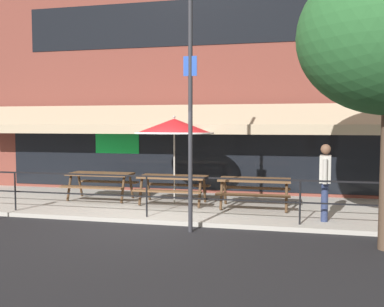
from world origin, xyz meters
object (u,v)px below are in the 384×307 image
(street_sign_pole, at_px, (190,115))
(patio_umbrella_centre, at_px, (174,127))
(picnic_table_centre, at_px, (173,182))
(pedestrian_walking, at_px, (325,178))
(picnic_table_right, at_px, (254,185))
(picnic_table_left, at_px, (100,179))

(street_sign_pole, bearing_deg, patio_umbrella_centre, 112.06)
(picnic_table_centre, bearing_deg, street_sign_pole, -66.70)
(patio_umbrella_centre, relative_size, pedestrian_walking, 1.39)
(patio_umbrella_centre, bearing_deg, picnic_table_right, -6.77)
(picnic_table_right, bearing_deg, street_sign_pole, -116.69)
(picnic_table_right, xyz_separation_m, street_sign_pole, (-1.15, -2.29, 1.74))
(pedestrian_walking, xyz_separation_m, street_sign_pole, (-2.78, -1.26, 1.38))
(picnic_table_centre, xyz_separation_m, street_sign_pole, (1.03, -2.39, 1.74))
(picnic_table_right, bearing_deg, patio_umbrella_centre, 173.23)
(pedestrian_walking, distance_m, street_sign_pole, 3.35)
(picnic_table_right, height_order, patio_umbrella_centre, patio_umbrella_centre)
(street_sign_pole, bearing_deg, picnic_table_right, 63.31)
(patio_umbrella_centre, height_order, street_sign_pole, street_sign_pole)
(picnic_table_left, bearing_deg, street_sign_pole, -38.80)
(picnic_table_right, bearing_deg, picnic_table_left, 176.12)
(picnic_table_centre, relative_size, pedestrian_walking, 1.05)
(picnic_table_centre, distance_m, street_sign_pole, 3.13)
(picnic_table_centre, xyz_separation_m, patio_umbrella_centre, (-0.00, 0.15, 1.47))
(picnic_table_centre, distance_m, patio_umbrella_centre, 1.48)
(patio_umbrella_centre, xyz_separation_m, street_sign_pole, (1.03, -2.55, 0.26))
(pedestrian_walking, bearing_deg, picnic_table_right, 147.85)
(patio_umbrella_centre, distance_m, pedestrian_walking, 4.18)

